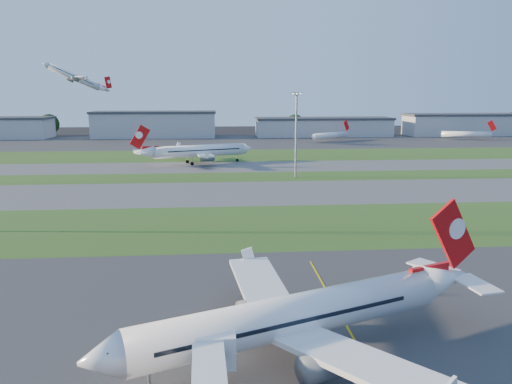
{
  "coord_description": "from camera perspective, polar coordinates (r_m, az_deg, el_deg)",
  "views": [
    {
      "loc": [
        -9.18,
        -42.46,
        25.62
      ],
      "look_at": [
        -1.77,
        50.82,
        7.0
      ],
      "focal_mm": 35.0,
      "sensor_mm": 36.0,
      "label": 1
    }
  ],
  "objects": [
    {
      "name": "mini_jet_near",
      "position": [
        272.98,
        8.55,
        6.44
      ],
      "size": [
        24.12,
        18.27,
        9.48
      ],
      "rotation": [
        0.0,
        0.0,
        0.63
      ],
      "color": "white",
      "rests_on": "ground"
    },
    {
      "name": "taxiway_a",
      "position": [
        130.33,
        -0.42,
        -0.08
      ],
      "size": [
        300.0,
        32.0,
        0.01
      ],
      "primitive_type": "cube",
      "color": "#515154",
      "rests_on": "ground"
    },
    {
      "name": "tree_west",
      "position": [
        328.84,
        -22.58,
        7.18
      ],
      "size": [
        12.1,
        12.1,
        13.2
      ],
      "color": "black",
      "rests_on": "ground"
    },
    {
      "name": "tree_mid_east",
      "position": [
        315.88,
        4.46,
        7.81
      ],
      "size": [
        11.55,
        11.55,
        12.6
      ],
      "color": "black",
      "rests_on": "ground"
    },
    {
      "name": "tree_mid_west",
      "position": [
        309.28,
        -6.6,
        7.51
      ],
      "size": [
        9.9,
        9.9,
        10.8
      ],
      "color": "black",
      "rests_on": "ground"
    },
    {
      "name": "grass_strip_a",
      "position": [
        98.3,
        0.97,
        -3.85
      ],
      "size": [
        300.0,
        34.0,
        0.01
      ],
      "primitive_type": "cube",
      "color": "#33551C",
      "rests_on": "ground"
    },
    {
      "name": "ground",
      "position": [
        50.43,
        6.99,
        -19.37
      ],
      "size": [
        700.0,
        700.0,
        0.0
      ],
      "primitive_type": "plane",
      "color": "black",
      "rests_on": "ground"
    },
    {
      "name": "airliner_parked",
      "position": [
        49.75,
        4.65,
        -13.99
      ],
      "size": [
        38.41,
        32.57,
        12.63
      ],
      "rotation": [
        0.0,
        0.0,
        0.38
      ],
      "color": "white",
      "rests_on": "ground"
    },
    {
      "name": "grass_strip_c",
      "position": [
        209.24,
        -2.0,
        4.21
      ],
      "size": [
        300.0,
        40.0,
        0.01
      ],
      "primitive_type": "cube",
      "color": "#33551C",
      "rests_on": "ground"
    },
    {
      "name": "yellow_line",
      "position": [
        51.58,
        12.75,
        -18.83
      ],
      "size": [
        0.25,
        60.0,
        0.02
      ],
      "primitive_type": "cube",
      "color": "gold",
      "rests_on": "ground"
    },
    {
      "name": "taxiway_b",
      "position": [
        176.57,
        -1.52,
        2.91
      ],
      "size": [
        300.0,
        26.0,
        0.01
      ],
      "primitive_type": "cube",
      "color": "#515154",
      "rests_on": "ground"
    },
    {
      "name": "hangar_far_east",
      "position": [
        340.29,
        24.51,
        7.05
      ],
      "size": [
        96.9,
        23.0,
        13.2
      ],
      "color": "#A9ABB1",
      "rests_on": "ground"
    },
    {
      "name": "apron_far",
      "position": [
        268.84,
        -2.58,
        5.77
      ],
      "size": [
        400.0,
        80.0,
        0.01
      ],
      "primitive_type": "cube",
      "color": "#333335",
      "rests_on": "ground"
    },
    {
      "name": "airliner_taxiing",
      "position": [
        184.61,
        -6.55,
        4.66
      ],
      "size": [
        40.71,
        34.43,
        13.25
      ],
      "rotation": [
        0.0,
        0.0,
        3.49
      ],
      "color": "white",
      "rests_on": "ground"
    },
    {
      "name": "light_mast_centre",
      "position": [
        152.77,
        4.61,
        7.16
      ],
      "size": [
        3.2,
        0.7,
        25.8
      ],
      "color": "gray",
      "rests_on": "ground"
    },
    {
      "name": "tree_east",
      "position": [
        334.01,
        17.44,
        7.4
      ],
      "size": [
        10.45,
        10.45,
        11.4
      ],
      "color": "black",
      "rests_on": "ground"
    },
    {
      "name": "mini_jet_far",
      "position": [
        301.11,
        22.92,
        6.12
      ],
      "size": [
        28.09,
        9.71,
        9.48
      ],
      "rotation": [
        0.0,
        0.0,
        -0.26
      ],
      "color": "white",
      "rests_on": "ground"
    },
    {
      "name": "grass_strip_b",
      "position": [
        154.87,
        -1.08,
        1.73
      ],
      "size": [
        300.0,
        18.0,
        0.01
      ],
      "primitive_type": "cube",
      "color": "#33551C",
      "rests_on": "ground"
    },
    {
      "name": "airliner_departing",
      "position": [
        272.87,
        -20.0,
        12.23
      ],
      "size": [
        29.34,
        25.19,
        10.15
      ],
      "rotation": [
        0.0,
        0.0,
        0.5
      ],
      "color": "white"
    },
    {
      "name": "hangar_east",
      "position": [
        304.96,
        7.68,
        7.4
      ],
      "size": [
        81.6,
        23.0,
        11.2
      ],
      "color": "#A9ABB1",
      "rests_on": "ground"
    },
    {
      "name": "hangar_west",
      "position": [
        300.15,
        -11.49,
        7.6
      ],
      "size": [
        71.4,
        23.0,
        15.2
      ],
      "color": "#A9ABB1",
      "rests_on": "ground"
    },
    {
      "name": "apron_near",
      "position": [
        50.43,
        6.99,
        -19.36
      ],
      "size": [
        300.0,
        70.0,
        0.01
      ],
      "primitive_type": "cube",
      "color": "#333335",
      "rests_on": "ground"
    }
  ]
}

